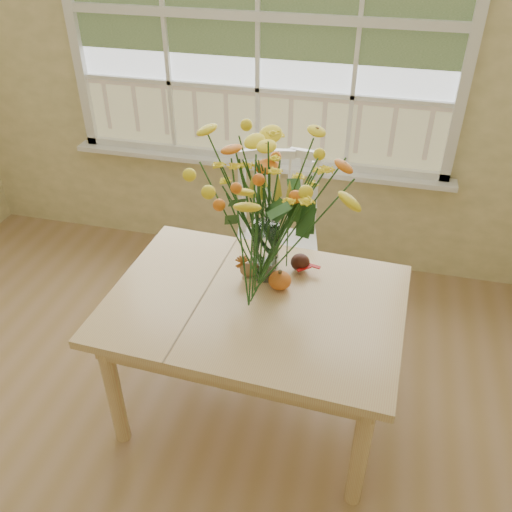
# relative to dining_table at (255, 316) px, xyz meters

# --- Properties ---
(wall_back) EXTENTS (4.00, 0.02, 2.70)m
(wall_back) POSITION_rel_dining_table_xyz_m (-0.31, 1.35, 0.77)
(wall_back) COLOR #C5BB7E
(wall_back) RESTS_ON floor
(window) EXTENTS (2.42, 0.12, 1.74)m
(window) POSITION_rel_dining_table_xyz_m (-0.31, 1.31, 0.95)
(window) COLOR silver
(window) RESTS_ON wall_back
(dining_table) EXTENTS (1.30, 0.96, 0.67)m
(dining_table) POSITION_rel_dining_table_xyz_m (0.00, 0.00, 0.00)
(dining_table) COLOR tan
(dining_table) RESTS_ON floor
(windsor_chair) EXTENTS (0.53, 0.51, 0.97)m
(windsor_chair) POSITION_rel_dining_table_xyz_m (-0.06, 0.76, -0.04)
(windsor_chair) COLOR white
(windsor_chair) RESTS_ON floor
(flower_vase) EXTENTS (0.57, 0.57, 0.67)m
(flower_vase) POSITION_rel_dining_table_xyz_m (0.00, 0.19, 0.50)
(flower_vase) COLOR white
(flower_vase) RESTS_ON dining_table
(pumpkin) EXTENTS (0.10, 0.10, 0.08)m
(pumpkin) POSITION_rel_dining_table_xyz_m (0.09, 0.11, 0.13)
(pumpkin) COLOR #CC5418
(pumpkin) RESTS_ON dining_table
(turkey_figurine) EXTENTS (0.10, 0.09, 0.11)m
(turkey_figurine) POSITION_rel_dining_table_xyz_m (-0.06, 0.15, 0.13)
(turkey_figurine) COLOR #CCB78C
(turkey_figurine) RESTS_ON dining_table
(dark_gourd) EXTENTS (0.13, 0.09, 0.08)m
(dark_gourd) POSITION_rel_dining_table_xyz_m (0.15, 0.26, 0.13)
(dark_gourd) COLOR #38160F
(dark_gourd) RESTS_ON dining_table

